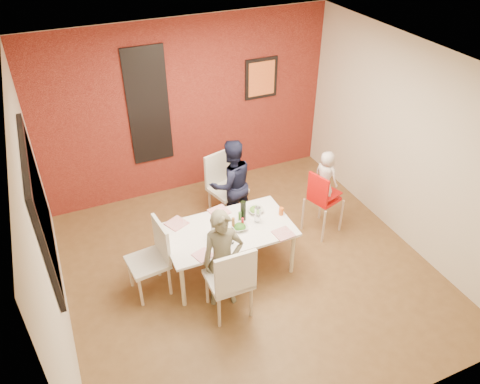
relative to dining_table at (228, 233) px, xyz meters
name	(u,v)px	position (x,y,z in m)	size (l,w,h in m)	color
ground	(249,270)	(0.23, -0.14, -0.60)	(4.50, 4.50, 0.00)	brown
ceiling	(252,70)	(0.23, -0.14, 2.10)	(4.50, 4.50, 0.02)	silver
wall_back	(188,108)	(0.23, 2.11, 0.75)	(4.50, 0.02, 2.70)	beige
wall_front	(371,330)	(0.23, -2.39, 0.75)	(4.50, 0.02, 2.70)	beige
wall_left	(43,235)	(-2.02, -0.14, 0.75)	(0.02, 4.50, 2.70)	beige
wall_right	(407,146)	(2.48, -0.14, 0.75)	(0.02, 4.50, 2.70)	beige
brick_accent_wall	(188,109)	(0.23, 2.09, 0.75)	(4.50, 0.02, 2.70)	maroon
picture_window_frame	(40,207)	(-1.99, 0.06, 0.95)	(0.05, 1.70, 1.30)	black
picture_window_pane	(42,207)	(-1.97, 0.06, 0.95)	(0.02, 1.55, 1.15)	black
glassblock_strip	(148,107)	(-0.37, 2.08, 0.90)	(0.55, 0.03, 1.70)	silver
glassblock_surround	(148,107)	(-0.37, 2.07, 0.90)	(0.60, 0.03, 1.76)	black
art_print_frame	(261,78)	(1.43, 2.07, 1.05)	(0.54, 0.03, 0.64)	black
art_print_canvas	(262,79)	(1.43, 2.06, 1.05)	(0.44, 0.01, 0.54)	orange
dining_table	(228,233)	(0.00, 0.00, 0.00)	(1.60, 0.90, 0.66)	white
chair_near	(231,279)	(-0.26, -0.73, -0.02)	(0.48, 0.48, 1.03)	silver
chair_far	(223,182)	(0.40, 1.14, -0.05)	(0.57, 0.57, 1.00)	silver
chair_left	(154,255)	(-0.94, 0.05, -0.06)	(0.50, 0.50, 0.97)	silver
high_chair	(322,197)	(1.48, 0.19, -0.01)	(0.52, 0.52, 0.99)	red
child_near	(223,260)	(-0.26, -0.47, 0.05)	(0.48, 0.31, 1.31)	#615C45
child_far	(231,184)	(0.42, 0.90, 0.07)	(0.65, 0.51, 1.35)	black
toddler	(326,176)	(1.51, 0.21, 0.33)	(0.35, 0.22, 0.71)	beige
plate_near_left	(203,255)	(-0.45, -0.33, 0.06)	(0.20, 0.20, 0.01)	white
plate_far_mid	(219,211)	(0.03, 0.37, 0.07)	(0.24, 0.24, 0.01)	white
plate_near_right	(283,234)	(0.58, -0.36, 0.06)	(0.22, 0.22, 0.01)	silver
plate_far_left	(177,223)	(-0.55, 0.36, 0.07)	(0.23, 0.23, 0.01)	white
salad_bowl_a	(240,227)	(0.13, -0.05, 0.08)	(0.20, 0.20, 0.05)	silver
salad_bowl_b	(255,210)	(0.46, 0.19, 0.08)	(0.20, 0.20, 0.05)	silver
wine_bottle	(243,211)	(0.25, 0.10, 0.19)	(0.07, 0.07, 0.27)	black
wine_glass_a	(231,236)	(-0.06, -0.25, 0.16)	(0.07, 0.07, 0.20)	white
wine_glass_b	(258,215)	(0.39, -0.02, 0.17)	(0.08, 0.08, 0.22)	white
paper_towel_roll	(215,228)	(-0.19, -0.06, 0.18)	(0.11, 0.11, 0.24)	white
condiment_red	(243,222)	(0.18, -0.02, 0.12)	(0.03, 0.03, 0.12)	red
condiment_green	(240,217)	(0.19, 0.07, 0.13)	(0.04, 0.04, 0.15)	#366D24
condiment_brown	(233,223)	(0.06, -0.01, 0.14)	(0.04, 0.04, 0.15)	brown
sippy_cup	(281,211)	(0.73, 0.00, 0.11)	(0.06, 0.06, 0.10)	#D05A17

